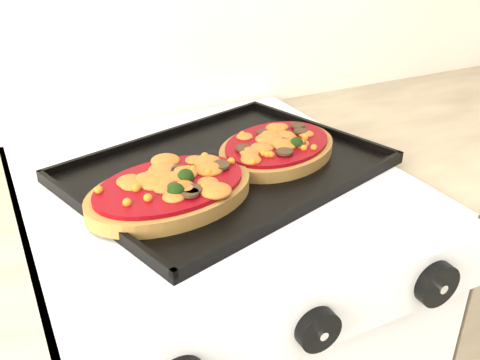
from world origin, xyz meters
TOP-DOWN VIEW (x-y plane):
  - control_panel at (-0.01, 1.39)m, footprint 0.60×0.02m
  - knob_center at (-0.02, 1.37)m, footprint 0.06×0.02m
  - knob_right at (0.17, 1.37)m, footprint 0.06×0.02m
  - baking_tray at (0.02, 1.69)m, footprint 0.57×0.48m
  - pizza_left at (-0.10, 1.63)m, footprint 0.29×0.22m
  - pizza_right at (0.12, 1.70)m, footprint 0.28×0.25m

SIDE VIEW (x-z plane):
  - control_panel at x=-0.01m, z-range 0.81..0.90m
  - knob_center at x=-0.02m, z-range 0.83..0.88m
  - knob_right at x=0.17m, z-range 0.82..0.89m
  - baking_tray at x=0.02m, z-range 0.91..0.93m
  - pizza_right at x=0.12m, z-range 0.92..0.95m
  - pizza_left at x=-0.10m, z-range 0.92..0.96m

